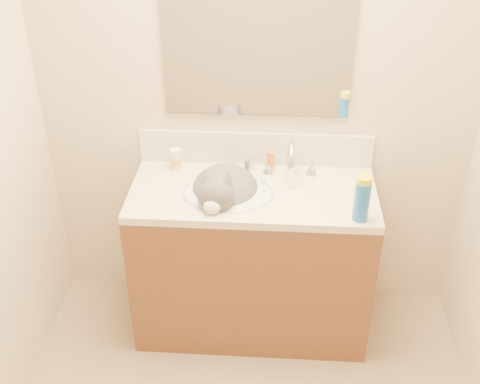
# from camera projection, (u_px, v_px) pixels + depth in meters

# --- Properties ---
(room_shell) EXTENTS (2.24, 2.54, 2.52)m
(room_shell) POSITION_uv_depth(u_px,v_px,m) (240.00, 186.00, 1.76)
(room_shell) COLOR beige
(room_shell) RESTS_ON ground
(vanity_cabinet) EXTENTS (1.20, 0.55, 0.82)m
(vanity_cabinet) POSITION_uv_depth(u_px,v_px,m) (252.00, 263.00, 3.16)
(vanity_cabinet) COLOR brown
(vanity_cabinet) RESTS_ON ground
(counter_slab) EXTENTS (1.20, 0.55, 0.04)m
(counter_slab) POSITION_uv_depth(u_px,v_px,m) (253.00, 194.00, 2.93)
(counter_slab) COLOR beige
(counter_slab) RESTS_ON vanity_cabinet
(basin) EXTENTS (0.45, 0.36, 0.14)m
(basin) POSITION_uv_depth(u_px,v_px,m) (228.00, 205.00, 2.94)
(basin) COLOR white
(basin) RESTS_ON vanity_cabinet
(faucet) EXTENTS (0.28, 0.20, 0.21)m
(faucet) POSITION_uv_depth(u_px,v_px,m) (291.00, 162.00, 2.98)
(faucet) COLOR silver
(faucet) RESTS_ON counter_slab
(cat) EXTENTS (0.39, 0.49, 0.35)m
(cat) POSITION_uv_depth(u_px,v_px,m) (224.00, 193.00, 2.93)
(cat) COLOR #4B484B
(cat) RESTS_ON basin
(backsplash) EXTENTS (1.20, 0.02, 0.18)m
(backsplash) POSITION_uv_depth(u_px,v_px,m) (256.00, 149.00, 3.10)
(backsplash) COLOR silver
(backsplash) RESTS_ON counter_slab
(mirror) EXTENTS (0.90, 0.02, 0.80)m
(mirror) POSITION_uv_depth(u_px,v_px,m) (257.00, 36.00, 2.78)
(mirror) COLOR white
(mirror) RESTS_ON room_shell
(pill_bottle) EXTENTS (0.07, 0.07, 0.11)m
(pill_bottle) POSITION_uv_depth(u_px,v_px,m) (176.00, 159.00, 3.07)
(pill_bottle) COLOR silver
(pill_bottle) RESTS_ON counter_slab
(pill_label) EXTENTS (0.07, 0.07, 0.04)m
(pill_label) POSITION_uv_depth(u_px,v_px,m) (176.00, 161.00, 3.08)
(pill_label) COLOR orange
(pill_label) RESTS_ON pill_bottle
(silver_jar) EXTENTS (0.07, 0.07, 0.06)m
(silver_jar) POSITION_uv_depth(u_px,v_px,m) (249.00, 164.00, 3.08)
(silver_jar) COLOR #B7B7BC
(silver_jar) RESTS_ON counter_slab
(amber_bottle) EXTENTS (0.05, 0.05, 0.10)m
(amber_bottle) POSITION_uv_depth(u_px,v_px,m) (271.00, 161.00, 3.07)
(amber_bottle) COLOR orange
(amber_bottle) RESTS_ON counter_slab
(toothbrush) EXTENTS (0.03, 0.13, 0.01)m
(toothbrush) POSITION_uv_depth(u_px,v_px,m) (264.00, 183.00, 2.97)
(toothbrush) COLOR silver
(toothbrush) RESTS_ON counter_slab
(toothbrush_head) EXTENTS (0.02, 0.03, 0.02)m
(toothbrush_head) POSITION_uv_depth(u_px,v_px,m) (264.00, 182.00, 2.97)
(toothbrush_head) COLOR #6BAAE4
(toothbrush_head) RESTS_ON counter_slab
(spray_can) EXTENTS (0.09, 0.09, 0.19)m
(spray_can) POSITION_uv_depth(u_px,v_px,m) (362.00, 201.00, 2.67)
(spray_can) COLOR blue
(spray_can) RESTS_ON counter_slab
(spray_cap) EXTENTS (0.09, 0.09, 0.04)m
(spray_cap) POSITION_uv_depth(u_px,v_px,m) (364.00, 181.00, 2.61)
(spray_cap) COLOR #CBD516
(spray_cap) RESTS_ON spray_can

